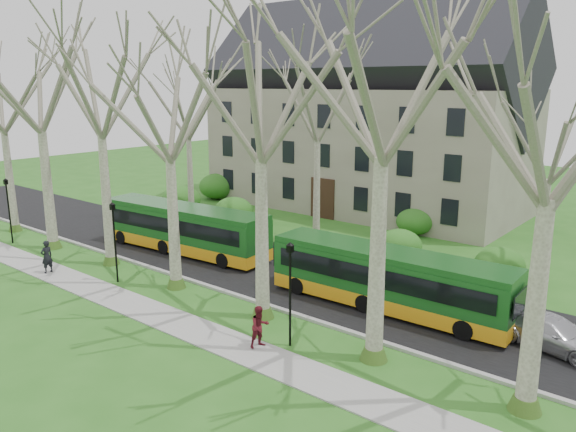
% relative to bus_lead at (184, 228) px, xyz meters
% --- Properties ---
extents(ground, '(120.00, 120.00, 0.00)m').
position_rel_bus_lead_xyz_m(ground, '(7.43, -4.93, -1.58)').
color(ground, '#28611B').
rests_on(ground, ground).
extents(sidewalk, '(70.00, 2.00, 0.06)m').
position_rel_bus_lead_xyz_m(sidewalk, '(7.43, -7.43, -1.55)').
color(sidewalk, gray).
rests_on(sidewalk, ground).
extents(road, '(80.00, 8.00, 0.06)m').
position_rel_bus_lead_xyz_m(road, '(7.43, 0.57, -1.55)').
color(road, black).
rests_on(road, ground).
extents(curb, '(80.00, 0.25, 0.14)m').
position_rel_bus_lead_xyz_m(curb, '(7.43, -3.43, -1.51)').
color(curb, '#A5A39E').
rests_on(curb, ground).
extents(building, '(26.50, 12.20, 16.00)m').
position_rel_bus_lead_xyz_m(building, '(1.43, 19.07, 6.49)').
color(building, gray).
rests_on(building, ground).
extents(tree_row_verge, '(49.00, 7.00, 14.00)m').
position_rel_bus_lead_xyz_m(tree_row_verge, '(7.43, -4.63, 5.42)').
color(tree_row_verge, gray).
rests_on(tree_row_verge, ground).
extents(tree_row_far, '(33.00, 7.00, 12.00)m').
position_rel_bus_lead_xyz_m(tree_row_far, '(6.10, 6.07, 4.42)').
color(tree_row_far, gray).
rests_on(tree_row_far, ground).
extents(lamp_row, '(36.22, 0.22, 4.30)m').
position_rel_bus_lead_xyz_m(lamp_row, '(7.43, -5.93, 1.00)').
color(lamp_row, black).
rests_on(lamp_row, ground).
extents(hedges, '(30.60, 8.60, 2.00)m').
position_rel_bus_lead_xyz_m(hedges, '(2.77, 9.07, -0.58)').
color(hedges, '#2D601B').
rests_on(hedges, ground).
extents(bus_lead, '(12.29, 3.51, 3.03)m').
position_rel_bus_lead_xyz_m(bus_lead, '(0.00, 0.00, 0.00)').
color(bus_lead, '#16501A').
rests_on(bus_lead, road).
extents(bus_follow, '(11.83, 2.80, 2.94)m').
position_rel_bus_lead_xyz_m(bus_follow, '(14.62, -0.07, -0.05)').
color(bus_follow, '#16501A').
rests_on(bus_follow, road).
extents(sedan, '(4.82, 2.70, 1.32)m').
position_rel_bus_lead_xyz_m(sedan, '(21.79, 0.45, -0.86)').
color(sedan, '#B4B4B9').
rests_on(sedan, road).
extents(pedestrian_a, '(0.49, 0.71, 1.87)m').
position_rel_bus_lead_xyz_m(pedestrian_a, '(-2.78, -7.61, -0.58)').
color(pedestrian_a, black).
rests_on(pedestrian_a, sidewalk).
extents(pedestrian_b, '(0.87, 1.00, 1.74)m').
position_rel_bus_lead_xyz_m(pedestrian_b, '(12.63, -6.87, -0.65)').
color(pedestrian_b, '#5B141E').
rests_on(pedestrian_b, sidewalk).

